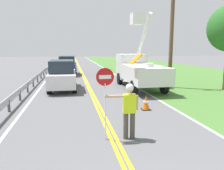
{
  "coord_description": "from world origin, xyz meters",
  "views": [
    {
      "loc": [
        -1.3,
        -2.05,
        2.92
      ],
      "look_at": [
        0.6,
        7.98,
        1.2
      ],
      "focal_mm": 34.83,
      "sensor_mm": 36.0,
      "label": 1
    }
  ],
  "objects_px": {
    "oncoming_suv_nearest": "(62,75)",
    "utility_pole_near": "(172,31)",
    "traffic_cone_lead": "(146,103)",
    "utility_bucket_truck": "(138,69)",
    "flagger_worker": "(129,108)",
    "stop_sign_paddle": "(105,88)",
    "oncoming_suv_second": "(68,65)"
  },
  "relations": [
    {
      "from": "flagger_worker",
      "to": "oncoming_suv_nearest",
      "type": "height_order",
      "value": "oncoming_suv_nearest"
    },
    {
      "from": "utility_bucket_truck",
      "to": "oncoming_suv_nearest",
      "type": "xyz_separation_m",
      "value": [
        -5.58,
        0.17,
        -0.35
      ]
    },
    {
      "from": "traffic_cone_lead",
      "to": "utility_pole_near",
      "type": "bearing_deg",
      "value": 55.3
    },
    {
      "from": "stop_sign_paddle",
      "to": "oncoming_suv_second",
      "type": "relative_size",
      "value": 0.5
    },
    {
      "from": "flagger_worker",
      "to": "oncoming_suv_second",
      "type": "height_order",
      "value": "oncoming_suv_second"
    },
    {
      "from": "oncoming_suv_nearest",
      "to": "oncoming_suv_second",
      "type": "height_order",
      "value": "same"
    },
    {
      "from": "stop_sign_paddle",
      "to": "traffic_cone_lead",
      "type": "xyz_separation_m",
      "value": [
        2.46,
        3.08,
        -1.37
      ]
    },
    {
      "from": "oncoming_suv_nearest",
      "to": "utility_pole_near",
      "type": "distance_m",
      "value": 8.57
    },
    {
      "from": "stop_sign_paddle",
      "to": "utility_pole_near",
      "type": "bearing_deg",
      "value": 53.83
    },
    {
      "from": "oncoming_suv_second",
      "to": "traffic_cone_lead",
      "type": "relative_size",
      "value": 6.67
    },
    {
      "from": "utility_pole_near",
      "to": "utility_bucket_truck",
      "type": "bearing_deg",
      "value": 169.69
    },
    {
      "from": "utility_pole_near",
      "to": "oncoming_suv_second",
      "type": "bearing_deg",
      "value": 128.77
    },
    {
      "from": "oncoming_suv_nearest",
      "to": "utility_pole_near",
      "type": "height_order",
      "value": "utility_pole_near"
    },
    {
      "from": "flagger_worker",
      "to": "utility_pole_near",
      "type": "xyz_separation_m",
      "value": [
        5.54,
        8.69,
        3.15
      ]
    },
    {
      "from": "stop_sign_paddle",
      "to": "utility_bucket_truck",
      "type": "xyz_separation_m",
      "value": [
        3.93,
        9.06,
        -0.29
      ]
    },
    {
      "from": "traffic_cone_lead",
      "to": "flagger_worker",
      "type": "bearing_deg",
      "value": -118.45
    },
    {
      "from": "flagger_worker",
      "to": "oncoming_suv_second",
      "type": "distance_m",
      "value": 18.4
    },
    {
      "from": "stop_sign_paddle",
      "to": "oncoming_suv_second",
      "type": "height_order",
      "value": "stop_sign_paddle"
    },
    {
      "from": "utility_bucket_truck",
      "to": "oncoming_suv_second",
      "type": "xyz_separation_m",
      "value": [
        -5.33,
        9.16,
        -0.35
      ]
    },
    {
      "from": "oncoming_suv_nearest",
      "to": "utility_pole_near",
      "type": "relative_size",
      "value": 0.58
    },
    {
      "from": "flagger_worker",
      "to": "oncoming_suv_nearest",
      "type": "distance_m",
      "value": 9.59
    },
    {
      "from": "utility_pole_near",
      "to": "traffic_cone_lead",
      "type": "distance_m",
      "value": 7.78
    },
    {
      "from": "utility_bucket_truck",
      "to": "traffic_cone_lead",
      "type": "xyz_separation_m",
      "value": [
        -1.47,
        -5.99,
        -1.08
      ]
    },
    {
      "from": "utility_bucket_truck",
      "to": "oncoming_suv_nearest",
      "type": "height_order",
      "value": "utility_bucket_truck"
    },
    {
      "from": "stop_sign_paddle",
      "to": "traffic_cone_lead",
      "type": "distance_m",
      "value": 4.17
    },
    {
      "from": "oncoming_suv_nearest",
      "to": "traffic_cone_lead",
      "type": "xyz_separation_m",
      "value": [
        4.11,
        -6.15,
        -0.72
      ]
    },
    {
      "from": "oncoming_suv_nearest",
      "to": "oncoming_suv_second",
      "type": "xyz_separation_m",
      "value": [
        0.25,
        8.99,
        0.0
      ]
    },
    {
      "from": "traffic_cone_lead",
      "to": "utility_bucket_truck",
      "type": "bearing_deg",
      "value": 76.21
    },
    {
      "from": "oncoming_suv_second",
      "to": "traffic_cone_lead",
      "type": "height_order",
      "value": "oncoming_suv_second"
    },
    {
      "from": "flagger_worker",
      "to": "traffic_cone_lead",
      "type": "relative_size",
      "value": 2.61
    },
    {
      "from": "oncoming_suv_nearest",
      "to": "oncoming_suv_second",
      "type": "relative_size",
      "value": 0.99
    },
    {
      "from": "flagger_worker",
      "to": "stop_sign_paddle",
      "type": "bearing_deg",
      "value": 175.73
    }
  ]
}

